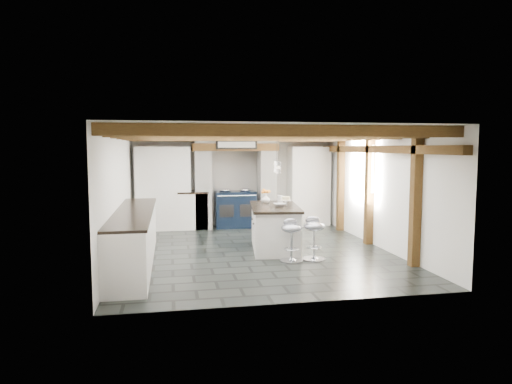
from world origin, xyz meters
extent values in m
plane|color=black|center=(0.00, 0.00, 0.00)|extent=(6.00, 6.00, 0.00)
plane|color=white|center=(0.00, 3.00, 1.15)|extent=(5.00, 0.00, 5.00)
plane|color=white|center=(-2.50, 0.00, 1.15)|extent=(0.00, 6.00, 6.00)
plane|color=white|center=(2.50, 0.00, 1.15)|extent=(0.00, 6.00, 6.00)
plane|color=white|center=(0.00, 0.00, 2.30)|extent=(6.00, 6.00, 0.00)
cube|color=white|center=(-0.80, 2.70, 0.95)|extent=(0.40, 0.60, 1.90)
cube|color=white|center=(0.80, 2.70, 0.95)|extent=(0.40, 0.60, 1.90)
cube|color=brown|center=(0.00, 2.70, 1.99)|extent=(2.10, 0.65, 0.18)
cube|color=white|center=(0.00, 2.70, 2.15)|extent=(2.00, 0.60, 0.31)
cube|color=black|center=(0.00, 2.38, 2.05)|extent=(1.00, 0.03, 0.22)
cube|color=silver|center=(0.00, 2.36, 2.05)|extent=(0.90, 0.01, 0.14)
cube|color=white|center=(-1.75, 2.70, 1.00)|extent=(1.30, 0.58, 2.00)
cube|color=white|center=(1.90, 2.70, 1.00)|extent=(1.00, 0.58, 2.00)
cube|color=white|center=(-2.20, -0.60, 0.44)|extent=(0.60, 3.80, 0.88)
cube|color=black|center=(-2.20, -0.60, 0.90)|extent=(0.64, 3.80, 0.04)
cube|color=white|center=(-1.05, 2.70, 0.44)|extent=(0.70, 0.60, 0.88)
cube|color=black|center=(-1.05, 2.70, 0.90)|extent=(0.74, 0.64, 0.04)
cube|color=brown|center=(2.42, 0.00, 1.95)|extent=(0.15, 5.80, 0.14)
plane|color=white|center=(2.48, 0.60, 1.55)|extent=(0.00, 0.90, 0.90)
cube|color=brown|center=(0.00, -2.60, 2.21)|extent=(5.00, 0.16, 0.16)
cube|color=brown|center=(0.00, -1.73, 2.21)|extent=(5.00, 0.16, 0.16)
cube|color=brown|center=(0.00, -0.87, 2.21)|extent=(5.00, 0.16, 0.16)
cube|color=brown|center=(0.00, 0.00, 2.21)|extent=(5.00, 0.16, 0.16)
cube|color=brown|center=(0.00, 0.87, 2.21)|extent=(5.00, 0.16, 0.16)
cube|color=brown|center=(0.00, 1.73, 2.21)|extent=(5.00, 0.16, 0.16)
cube|color=brown|center=(0.00, 2.60, 2.21)|extent=(5.00, 0.16, 0.16)
cube|color=brown|center=(2.42, -1.60, 1.15)|extent=(0.15, 0.15, 2.30)
cube|color=brown|center=(2.42, 0.20, 1.15)|extent=(0.15, 0.15, 2.30)
cube|color=brown|center=(2.42, 1.80, 1.15)|extent=(0.15, 0.15, 2.30)
cylinder|color=black|center=(0.45, -0.05, 1.93)|extent=(0.01, 0.01, 0.56)
cylinder|color=white|center=(0.45, -0.05, 1.60)|extent=(0.09, 0.09, 0.22)
cylinder|color=black|center=(0.50, 0.25, 1.93)|extent=(0.01, 0.01, 0.56)
cylinder|color=white|center=(0.50, 0.25, 1.60)|extent=(0.09, 0.09, 0.22)
cylinder|color=black|center=(0.55, 0.55, 1.93)|extent=(0.01, 0.01, 0.56)
cylinder|color=white|center=(0.55, 0.55, 1.60)|extent=(0.09, 0.09, 0.22)
cube|color=black|center=(0.00, 2.68, 0.45)|extent=(1.00, 0.60, 0.90)
ellipsoid|color=silver|center=(-0.25, 2.68, 0.93)|extent=(0.28, 0.28, 0.11)
ellipsoid|color=silver|center=(0.25, 2.68, 0.93)|extent=(0.28, 0.28, 0.11)
cylinder|color=silver|center=(0.00, 2.36, 0.82)|extent=(0.95, 0.03, 0.03)
cube|color=black|center=(-0.25, 2.38, 0.45)|extent=(0.35, 0.02, 0.30)
cube|color=black|center=(0.25, 2.38, 0.45)|extent=(0.35, 0.02, 0.30)
cube|color=white|center=(0.41, 0.09, 0.40)|extent=(1.04, 1.75, 0.81)
cube|color=black|center=(0.41, 0.09, 0.83)|extent=(1.13, 1.83, 0.05)
imported|color=white|center=(0.34, 0.57, 0.94)|extent=(0.19, 0.19, 0.18)
ellipsoid|color=orange|center=(0.34, 0.57, 1.09)|extent=(0.18, 0.18, 0.11)
cylinder|color=white|center=(0.59, 0.39, 0.94)|extent=(0.11, 0.11, 0.17)
imported|color=white|center=(0.49, -0.01, 0.88)|extent=(0.27, 0.27, 0.06)
cylinder|color=white|center=(0.65, 0.11, 0.90)|extent=(0.05, 0.05, 0.09)
cylinder|color=white|center=(0.65, 0.11, 0.95)|extent=(0.20, 0.20, 0.01)
cylinder|color=beige|center=(0.65, 0.11, 0.99)|extent=(0.16, 0.16, 0.06)
cylinder|color=silver|center=(0.90, -0.89, 0.01)|extent=(0.42, 0.42, 0.03)
cone|color=silver|center=(0.90, -0.89, 0.06)|extent=(0.19, 0.19, 0.08)
cylinder|color=silver|center=(0.90, -0.89, 0.31)|extent=(0.05, 0.05, 0.52)
torus|color=silver|center=(0.90, -0.89, 0.23)|extent=(0.27, 0.27, 0.02)
ellipsoid|color=gray|center=(0.90, -0.89, 0.61)|extent=(0.46, 0.46, 0.17)
ellipsoid|color=gray|center=(0.92, -0.80, 0.70)|extent=(0.28, 0.16, 0.15)
cylinder|color=silver|center=(0.48, -0.92, 0.01)|extent=(0.41, 0.41, 0.03)
cone|color=silver|center=(0.48, -0.92, 0.06)|extent=(0.18, 0.18, 0.07)
cylinder|color=silver|center=(0.48, -0.92, 0.30)|extent=(0.05, 0.05, 0.51)
torus|color=silver|center=(0.48, -0.92, 0.22)|extent=(0.26, 0.26, 0.02)
ellipsoid|color=gray|center=(0.48, -0.92, 0.59)|extent=(0.41, 0.41, 0.17)
ellipsoid|color=gray|center=(0.47, -0.83, 0.68)|extent=(0.27, 0.13, 0.14)
camera|label=1|loc=(-1.57, -8.49, 1.99)|focal=32.00mm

